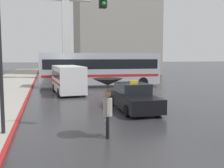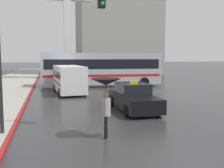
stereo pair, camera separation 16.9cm
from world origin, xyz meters
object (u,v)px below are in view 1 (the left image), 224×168
(ambulance_van, at_px, (68,78))
(pedestrian_with_umbrella, at_px, (108,90))
(city_bus, at_px, (100,68))
(monument_cross, at_px, (66,15))
(taxi, at_px, (133,98))
(traffic_light, at_px, (44,25))

(ambulance_van, distance_m, pedestrian_with_umbrella, 12.60)
(ambulance_van, height_order, city_bus, city_bus)
(city_bus, xyz_separation_m, monument_cross, (-2.65, 9.34, 6.60))
(taxi, xyz_separation_m, pedestrian_with_umbrella, (-2.59, -4.64, 1.09))
(city_bus, bearing_deg, taxi, -0.51)
(ambulance_van, distance_m, monument_cross, 15.32)
(taxi, bearing_deg, city_bus, -93.01)
(taxi, distance_m, pedestrian_with_umbrella, 5.43)
(monument_cross, bearing_deg, taxi, -84.64)
(traffic_light, bearing_deg, city_bus, 70.80)
(traffic_light, bearing_deg, ambulance_van, 80.98)
(pedestrian_with_umbrella, bearing_deg, ambulance_van, 17.50)
(city_bus, distance_m, traffic_light, 16.65)
(ambulance_van, relative_size, traffic_light, 0.97)
(ambulance_van, bearing_deg, pedestrian_with_umbrella, 87.48)
(ambulance_van, distance_m, traffic_light, 11.95)
(pedestrian_with_umbrella, distance_m, traffic_light, 3.45)
(taxi, bearing_deg, ambulance_van, -69.46)
(taxi, relative_size, pedestrian_with_umbrella, 2.14)
(taxi, height_order, city_bus, city_bus)
(taxi, xyz_separation_m, ambulance_van, (-2.97, 7.94, 0.56))
(traffic_light, bearing_deg, taxi, 36.18)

